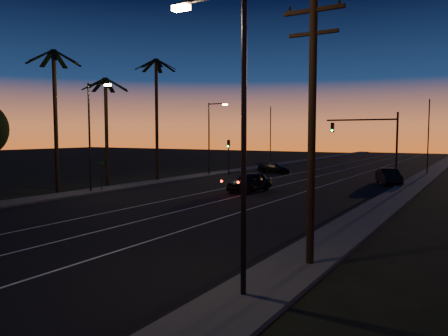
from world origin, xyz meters
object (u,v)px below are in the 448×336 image
Objects in this scene: signal_mast at (372,135)px; cross_car at (274,168)px; right_car at (389,176)px; utility_pole at (312,121)px; lead_car at (250,182)px.

signal_mast is 14.17m from cross_car.
signal_mast is 4.51m from right_car.
utility_pole is 30.33m from signal_mast.
signal_mast is at bearing -19.80° from cross_car.
utility_pole is 2.34× the size of cross_car.
signal_mast is (-4.46, 29.99, -0.53)m from utility_pole.
utility_pole reaches higher than lead_car.
right_car is at bearing -26.68° from signal_mast.
utility_pole is 38.91m from cross_car.
cross_car is (-5.53, 17.07, -0.20)m from lead_car.
signal_mast is 1.44× the size of right_car.
lead_car is at bearing 123.71° from utility_pole.
right_car is at bearing 95.11° from utility_pole.
utility_pole is 1.82× the size of lead_car.
signal_mast is 14.95m from lead_car.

